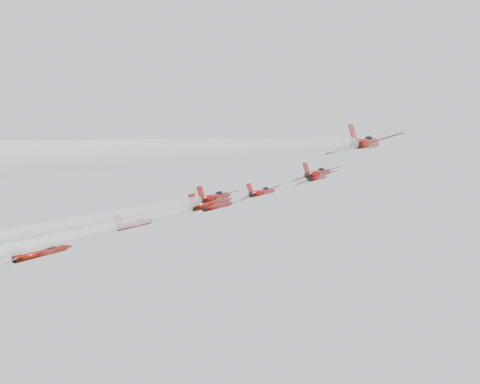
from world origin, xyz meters
The scene contains 5 objects.
jet_lead centered at (3.48, 26.73, 180.87)m, with size 10.12×12.81×8.66m.
jet_row2_left centered at (-11.08, 11.12, 170.92)m, with size 9.89×12.52×8.47m.
jet_row2_center centered at (-3.04, 14.86, 173.30)m, with size 9.75×12.33×8.34m.
jet_row2_right centered at (10.09, 13.01, 172.13)m, with size 10.11×12.79×8.65m.
jet_rear_farright centered at (30.80, -58.48, 126.48)m, with size 10.14×93.57×60.30m.
Camera 1 is at (54.20, -81.80, 105.25)m, focal length 50.00 mm.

